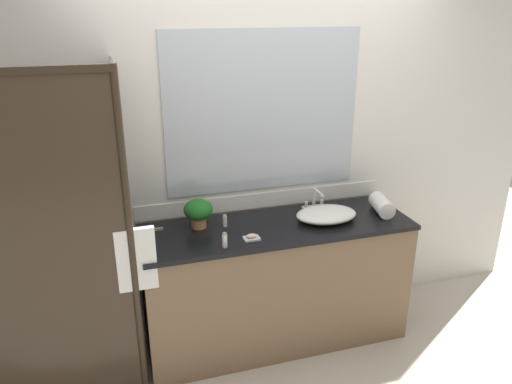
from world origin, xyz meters
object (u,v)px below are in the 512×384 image
at_px(sink_basin, 326,214).
at_px(faucet, 315,202).
at_px(rolled_towel_near_edge, 382,205).
at_px(amenity_bottle_conditioner, 225,221).
at_px(soap_dish, 252,237).
at_px(amenity_bottle_shampoo, 225,240).
at_px(potted_plant, 198,211).

bearing_deg(sink_basin, faucet, 90.00).
bearing_deg(faucet, rolled_towel_near_edge, -25.04).
height_order(amenity_bottle_conditioner, rolled_towel_near_edge, rolled_towel_near_edge).
relative_size(faucet, soap_dish, 1.70).
height_order(sink_basin, amenity_bottle_shampoo, amenity_bottle_shampoo).
bearing_deg(soap_dish, amenity_bottle_conditioner, 115.61).
bearing_deg(amenity_bottle_shampoo, faucet, 27.10).
relative_size(sink_basin, soap_dish, 4.17).
bearing_deg(soap_dish, rolled_towel_near_edge, 7.73).
relative_size(potted_plant, soap_dish, 1.93).
bearing_deg(faucet, soap_dish, -149.73).
bearing_deg(soap_dish, sink_basin, 13.39).
relative_size(sink_basin, potted_plant, 2.17).
bearing_deg(sink_basin, rolled_towel_near_edge, -0.11).
bearing_deg(amenity_bottle_shampoo, rolled_towel_near_edge, 9.07).
distance_m(soap_dish, rolled_towel_near_edge, 1.00).
bearing_deg(amenity_bottle_conditioner, rolled_towel_near_edge, -5.26).
bearing_deg(faucet, amenity_bottle_conditioner, -172.01).
bearing_deg(amenity_bottle_conditioner, amenity_bottle_shampoo, -103.70).
relative_size(faucet, amenity_bottle_shampoo, 1.78).
bearing_deg(rolled_towel_near_edge, potted_plant, 173.84).
bearing_deg(amenity_bottle_conditioner, sink_basin, -8.42).
xyz_separation_m(faucet, potted_plant, (-0.84, -0.06, 0.06)).
relative_size(potted_plant, amenity_bottle_shampoo, 2.02).
xyz_separation_m(sink_basin, potted_plant, (-0.84, 0.14, 0.07)).
bearing_deg(faucet, sink_basin, -90.00).
height_order(faucet, amenity_bottle_conditioner, faucet).
distance_m(soap_dish, amenity_bottle_shampoo, 0.19).
xyz_separation_m(potted_plant, rolled_towel_near_edge, (1.26, -0.14, -0.06)).
height_order(faucet, rolled_towel_near_edge, faucet).
distance_m(sink_basin, amenity_bottle_conditioner, 0.69).
bearing_deg(faucet, potted_plant, -175.95).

